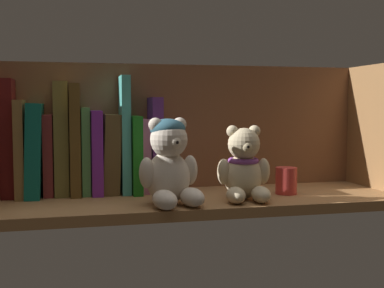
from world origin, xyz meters
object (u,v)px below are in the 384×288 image
(book_5, at_px, (62,138))
(teddy_bear_smaller, at_px, (244,168))
(book_6, at_px, (75,139))
(book_8, at_px, (96,152))
(teddy_bear_larger, at_px, (169,163))
(book_4, at_px, (49,155))
(book_9, at_px, (111,153))
(book_10, at_px, (124,134))
(book_3, at_px, (35,150))
(book_11, at_px, (134,154))
(book_13, at_px, (154,144))
(book_12, at_px, (144,155))
(book_1, at_px, (8,138))
(pillar_candle, at_px, (286,181))
(book_7, at_px, (86,151))
(book_2, at_px, (22,148))

(book_5, relative_size, teddy_bear_smaller, 1.59)
(book_6, relative_size, teddy_bear_smaller, 1.56)
(book_8, relative_size, teddy_bear_larger, 1.07)
(book_4, bearing_deg, teddy_bear_smaller, -21.44)
(book_9, xyz_separation_m, book_10, (0.03, 0.00, 0.04))
(book_3, bearing_deg, teddy_bear_larger, -32.35)
(book_6, xyz_separation_m, book_11, (0.12, 0.00, -0.03))
(book_11, relative_size, book_13, 0.81)
(book_6, relative_size, book_9, 1.38)
(book_9, distance_m, teddy_bear_larger, 0.19)
(book_11, bearing_deg, book_5, 180.00)
(book_5, relative_size, book_12, 1.50)
(book_1, relative_size, book_10, 0.96)
(book_5, xyz_separation_m, pillar_candle, (0.45, -0.11, -0.09))
(book_5, distance_m, pillar_candle, 0.47)
(book_12, bearing_deg, book_1, 180.00)
(book_13, xyz_separation_m, teddy_bear_larger, (0.00, -0.16, -0.02))
(book_4, distance_m, book_13, 0.22)
(book_1, height_order, book_7, book_1)
(book_1, distance_m, book_4, 0.09)
(book_12, relative_size, book_13, 0.77)
(book_3, relative_size, book_13, 0.94)
(book_8, relative_size, teddy_bear_smaller, 1.19)
(book_12, distance_m, teddy_bear_smaller, 0.23)
(book_10, relative_size, book_12, 1.58)
(book_5, height_order, teddy_bear_larger, book_5)
(book_8, distance_m, pillar_candle, 0.40)
(book_3, distance_m, pillar_candle, 0.52)
(book_11, distance_m, book_13, 0.05)
(book_11, distance_m, teddy_bear_smaller, 0.25)
(book_7, distance_m, book_11, 0.10)
(book_5, distance_m, book_9, 0.11)
(teddy_bear_larger, bearing_deg, teddy_bear_smaller, 4.41)
(book_7, height_order, book_12, book_7)
(book_8, bearing_deg, book_1, 180.00)
(book_3, relative_size, book_6, 0.83)
(book_4, bearing_deg, book_10, 0.00)
(book_2, xyz_separation_m, book_5, (0.08, 0.00, 0.02))
(book_1, relative_size, book_7, 1.32)
(book_1, xyz_separation_m, book_11, (0.25, 0.00, -0.04))
(book_8, relative_size, book_12, 1.12)
(book_1, distance_m, book_13, 0.30)
(book_13, bearing_deg, pillar_candle, -22.16)
(book_11, bearing_deg, book_4, 180.00)
(book_5, relative_size, book_11, 1.43)
(book_12, bearing_deg, book_6, 180.00)
(pillar_candle, bearing_deg, book_8, 164.54)
(pillar_candle, bearing_deg, book_10, 161.93)
(book_2, relative_size, book_6, 0.86)
(book_6, distance_m, teddy_bear_smaller, 0.36)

